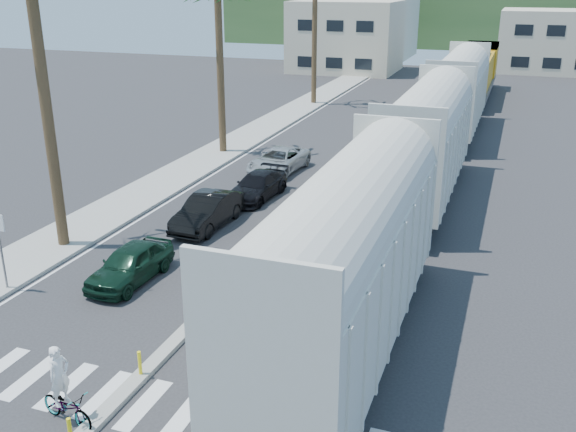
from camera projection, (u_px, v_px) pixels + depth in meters
The scene contains 14 objects.
ground at pixel (160, 359), 18.61m from camera, with size 140.00×140.00×0.00m, color #28282B.
sidewalk at pixel (239, 141), 43.34m from camera, with size 3.00×90.00×0.15m, color gray.
rails at pixel (448, 148), 41.73m from camera, with size 1.56×100.00×0.06m.
median at pixel (341, 173), 36.19m from camera, with size 0.45×60.00×0.85m.
crosswalk at pixel (121, 399), 16.84m from camera, with size 14.00×2.20×0.01m, color silver.
lane_markings at pixel (330, 150), 41.35m from camera, with size 9.42×90.00×0.01m.
freight_train at pixel (441, 120), 36.05m from camera, with size 3.00×60.94×5.85m.
buildings at pixel (400, 28), 82.36m from camera, with size 38.00×27.00×10.00m.
hillside at pixel (472, 7), 104.77m from camera, with size 80.00×20.00×12.00m, color #385628.
car_lead at pixel (130, 264), 23.19m from camera, with size 1.74×4.07×1.37m, color black.
car_second at pixel (208, 211), 28.31m from camera, with size 1.71×4.51×1.47m, color black.
car_third at pixel (257, 186), 32.06m from camera, with size 2.12×4.53×1.28m, color black.
car_rear at pixel (279, 160), 36.43m from camera, with size 2.67×5.05×1.35m, color #B0B3B5.
cyclist at pixel (65, 400), 15.75m from camera, with size 1.37×2.00×2.13m.
Camera 1 is at (8.91, -13.80, 10.38)m, focal length 40.00 mm.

